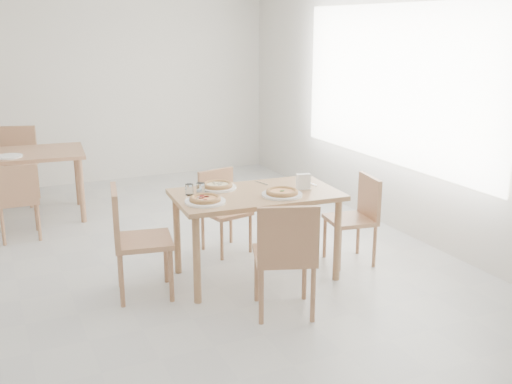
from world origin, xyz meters
name	(u,v)px	position (x,y,z in m)	size (l,w,h in m)	color
room	(392,85)	(2.98, 0.30, 1.50)	(7.28, 7.00, 7.00)	beige
main_table	(256,203)	(1.13, -0.37, 0.66)	(1.41, 0.86, 0.75)	tan
chair_south	(286,251)	(1.02, -1.12, 0.51)	(0.56, 0.56, 0.89)	tan
chair_north	(222,205)	(1.12, 0.36, 0.45)	(0.45, 0.45, 0.77)	tan
chair_west	(132,234)	(0.10, -0.29, 0.52)	(0.51, 0.51, 0.89)	tan
chair_east	(358,213)	(2.11, -0.45, 0.46)	(0.45, 0.45, 0.80)	tan
plate_margherita	(282,195)	(1.28, -0.54, 0.76)	(0.33, 0.33, 0.02)	white
plate_mushroom	(218,188)	(0.89, -0.12, 0.76)	(0.32, 0.32, 0.02)	white
plate_pepperoni	(205,202)	(0.65, -0.47, 0.76)	(0.32, 0.32, 0.02)	white
pizza_margherita	(282,192)	(1.28, -0.54, 0.78)	(0.34, 0.34, 0.03)	tan
pizza_mushroom	(218,185)	(0.89, -0.12, 0.78)	(0.32, 0.32, 0.03)	tan
pizza_pepperoni	(205,199)	(0.65, -0.47, 0.78)	(0.28, 0.28, 0.03)	tan
tumbler_a	(189,190)	(0.61, -0.20, 0.79)	(0.07, 0.07, 0.09)	white
tumbler_b	(201,188)	(0.70, -0.22, 0.80)	(0.07, 0.07, 0.09)	white
napkin_holder	(303,182)	(1.52, -0.47, 0.82)	(0.14, 0.09, 0.14)	silver
fork_a	(311,183)	(1.68, -0.32, 0.75)	(0.01, 0.17, 0.01)	silver
fork_b	(261,183)	(1.30, -0.13, 0.75)	(0.01, 0.18, 0.01)	silver
second_table	(14,161)	(-0.59, 2.18, 0.67)	(1.54, 0.98, 0.75)	tan
chair_back_s	(18,196)	(-0.62, 1.45, 0.46)	(0.40, 0.40, 0.79)	tan
chair_back_n	(16,159)	(-0.52, 2.91, 0.53)	(0.57, 0.57, 0.91)	tan
plate_empty	(9,156)	(-0.64, 1.97, 0.76)	(0.27, 0.27, 0.02)	white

